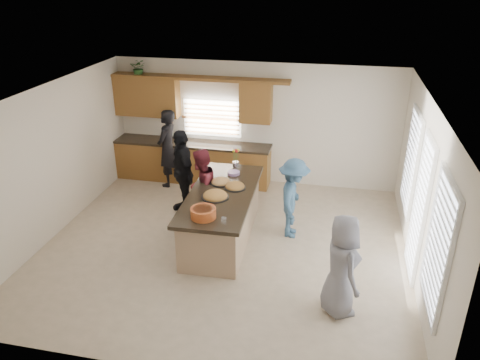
% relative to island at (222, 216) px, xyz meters
% --- Properties ---
extents(floor, '(6.50, 6.50, 0.00)m').
position_rel_island_xyz_m(floor, '(0.11, -0.27, -0.45)').
color(floor, beige).
rests_on(floor, ground).
extents(room_shell, '(6.52, 6.02, 2.81)m').
position_rel_island_xyz_m(room_shell, '(0.11, -0.27, 1.45)').
color(room_shell, silver).
rests_on(room_shell, ground).
extents(back_cabinetry, '(4.08, 0.66, 2.46)m').
position_rel_island_xyz_m(back_cabinetry, '(-1.36, 2.46, 0.46)').
color(back_cabinetry, brown).
rests_on(back_cabinetry, ground).
extents(right_wall_glazing, '(0.06, 4.00, 2.25)m').
position_rel_island_xyz_m(right_wall_glazing, '(3.33, -0.41, 0.89)').
color(right_wall_glazing, white).
rests_on(right_wall_glazing, ground).
extents(island, '(1.22, 2.73, 0.95)m').
position_rel_island_xyz_m(island, '(0.00, 0.00, 0.00)').
color(island, tan).
rests_on(island, ground).
extents(platter_front, '(0.49, 0.49, 0.20)m').
position_rel_island_xyz_m(platter_front, '(-0.06, -0.22, 0.53)').
color(platter_front, black).
rests_on(platter_front, island).
extents(platter_mid, '(0.40, 0.40, 0.16)m').
position_rel_island_xyz_m(platter_mid, '(0.20, 0.24, 0.52)').
color(platter_mid, black).
rests_on(platter_mid, island).
extents(platter_back, '(0.40, 0.40, 0.16)m').
position_rel_island_xyz_m(platter_back, '(-0.11, 0.38, 0.52)').
color(platter_back, black).
rests_on(platter_back, island).
extents(salad_bowl, '(0.42, 0.42, 0.17)m').
position_rel_island_xyz_m(salad_bowl, '(-0.06, -0.96, 0.59)').
color(salad_bowl, '#BC5122').
rests_on(salad_bowl, island).
extents(clear_cup, '(0.08, 0.08, 0.10)m').
position_rel_island_xyz_m(clear_cup, '(0.31, -1.07, 0.55)').
color(clear_cup, white).
rests_on(clear_cup, island).
extents(plate_stack, '(0.24, 0.24, 0.05)m').
position_rel_island_xyz_m(plate_stack, '(0.04, 0.84, 0.53)').
color(plate_stack, '#A783BF').
rests_on(plate_stack, island).
extents(flower_vase, '(0.14, 0.14, 0.41)m').
position_rel_island_xyz_m(flower_vase, '(0.01, 1.15, 0.70)').
color(flower_vase, silver).
rests_on(flower_vase, island).
extents(potted_plant, '(0.40, 0.36, 0.39)m').
position_rel_island_xyz_m(potted_plant, '(-2.53, 2.55, 2.14)').
color(potted_plant, '#316528').
rests_on(potted_plant, back_cabinetry).
extents(woman_left_back, '(0.50, 0.70, 1.80)m').
position_rel_island_xyz_m(woman_left_back, '(-1.79, 2.06, 0.45)').
color(woman_left_back, black).
rests_on(woman_left_back, ground).
extents(woman_left_mid, '(0.72, 0.85, 1.56)m').
position_rel_island_xyz_m(woman_left_mid, '(-0.52, 0.44, 0.33)').
color(woman_left_mid, maroon).
rests_on(woman_left_mid, ground).
extents(woman_left_front, '(0.96, 1.10, 1.78)m').
position_rel_island_xyz_m(woman_left_front, '(-1.04, 0.88, 0.44)').
color(woman_left_front, black).
rests_on(woman_left_front, ground).
extents(woman_right_back, '(0.58, 1.00, 1.54)m').
position_rel_island_xyz_m(woman_right_back, '(1.27, 0.39, 0.32)').
color(woman_right_back, '#375B79').
rests_on(woman_right_back, ground).
extents(woman_right_front, '(0.78, 0.91, 1.58)m').
position_rel_island_xyz_m(woman_right_front, '(2.17, -1.63, 0.34)').
color(woman_right_front, slate).
rests_on(woman_right_front, ground).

